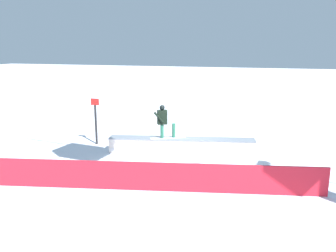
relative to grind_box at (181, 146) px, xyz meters
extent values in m
plane|color=white|center=(0.00, 0.00, -0.30)|extent=(120.00, 120.00, 0.00)
cube|color=white|center=(0.00, 0.00, 0.01)|extent=(6.20, 1.84, 0.63)
cube|color=white|center=(0.00, 0.00, -0.15)|extent=(6.21, 1.85, 0.15)
cube|color=gray|center=(0.00, 0.00, 0.34)|extent=(6.21, 1.90, 0.04)
cube|color=silver|center=(0.57, 0.12, 0.37)|extent=(1.47, 0.97, 0.01)
cylinder|color=#2A6F54|center=(0.79, 0.24, 0.68)|extent=(0.19, 0.19, 0.60)
cylinder|color=#2A6F54|center=(0.35, 0.00, 0.68)|extent=(0.19, 0.19, 0.60)
cube|color=black|center=(0.79, 0.24, 1.28)|extent=(0.47, 0.40, 0.60)
sphere|color=black|center=(0.79, 0.24, 1.69)|extent=(0.22, 0.22, 0.22)
cylinder|color=black|center=(0.87, 0.47, 1.31)|extent=(0.41, 0.28, 0.49)
cylinder|color=black|center=(0.78, 0.04, 1.31)|extent=(0.18, 0.15, 0.56)
cube|color=red|center=(0.00, 4.09, 0.17)|extent=(10.80, 2.31, 0.94)
cylinder|color=#262628|center=(4.17, -0.23, 0.63)|extent=(0.10, 0.10, 1.86)
cube|color=red|center=(4.17, -0.23, 1.71)|extent=(0.40, 0.04, 0.30)
camera|label=1|loc=(-3.49, 13.74, 4.23)|focal=36.76mm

